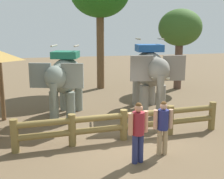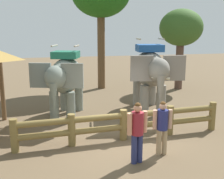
{
  "view_description": "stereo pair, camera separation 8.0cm",
  "coord_description": "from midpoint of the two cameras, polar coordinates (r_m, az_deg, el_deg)",
  "views": [
    {
      "loc": [
        -2.56,
        -8.36,
        3.66
      ],
      "look_at": [
        0.0,
        1.91,
        1.4
      ],
      "focal_mm": 45.45,
      "sensor_mm": 36.0,
      "label": 1
    },
    {
      "loc": [
        -2.48,
        -8.38,
        3.66
      ],
      "look_at": [
        0.0,
        1.91,
        1.4
      ],
      "focal_mm": 45.45,
      "sensor_mm": 36.0,
      "label": 2
    }
  ],
  "objects": [
    {
      "name": "tourist_man_in_blue",
      "position": [
        7.84,
        5.4,
        -7.82
      ],
      "size": [
        0.6,
        0.4,
        1.74
      ],
      "color": "navy",
      "rests_on": "ground"
    },
    {
      "name": "tree_back_center",
      "position": [
        17.9,
        13.83,
        11.72
      ],
      "size": [
        2.59,
        2.59,
        4.86
      ],
      "color": "brown",
      "rests_on": "ground"
    },
    {
      "name": "elephant_center",
      "position": [
        12.67,
        7.87,
        3.69
      ],
      "size": [
        2.22,
        3.89,
        3.28
      ],
      "color": "gray",
      "rests_on": "ground"
    },
    {
      "name": "tourist_woman_in_black",
      "position": [
        8.46,
        10.35,
        -6.9
      ],
      "size": [
        0.57,
        0.35,
        1.63
      ],
      "color": "tan",
      "rests_on": "ground"
    },
    {
      "name": "log_fence",
      "position": [
        9.53,
        2.54,
        -6.67
      ],
      "size": [
        7.16,
        0.61,
        1.05
      ],
      "color": "brown",
      "rests_on": "ground"
    },
    {
      "name": "ground_plane",
      "position": [
        9.48,
        3.01,
        -10.68
      ],
      "size": [
        60.0,
        60.0,
        0.0
      ],
      "primitive_type": "plane",
      "color": "brown"
    },
    {
      "name": "elephant_near_left",
      "position": [
        11.88,
        -9.22,
        2.39
      ],
      "size": [
        2.47,
        3.61,
        3.02
      ],
      "color": "slate",
      "rests_on": "ground"
    }
  ]
}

